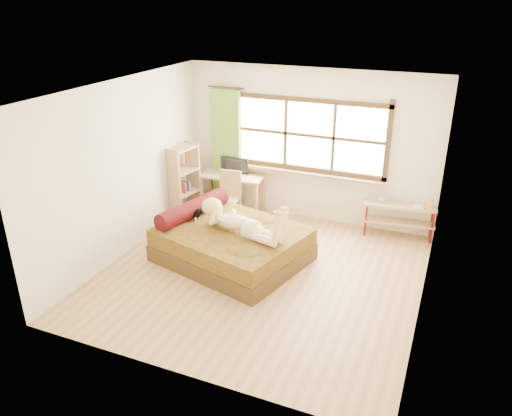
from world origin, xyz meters
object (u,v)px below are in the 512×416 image
at_px(desk, 232,180).
at_px(bookshelf, 183,182).
at_px(pipe_shelf, 400,213).
at_px(chair, 229,193).
at_px(woman, 239,213).
at_px(kitten, 193,212).
at_px(bed, 230,242).

xyz_separation_m(desk, bookshelf, (-0.72, -0.54, 0.05)).
bearing_deg(pipe_shelf, desk, 174.94).
bearing_deg(desk, chair, -79.20).
bearing_deg(woman, pipe_shelf, 56.14).
height_order(woman, kitten, woman).
distance_m(woman, desk, 1.98).
distance_m(bed, woman, 0.59).
xyz_separation_m(bed, woman, (0.20, -0.06, 0.55)).
bearing_deg(bed, bookshelf, 156.98).
bearing_deg(woman, desk, 133.04).
relative_size(desk, chair, 1.31).
bearing_deg(kitten, desk, 107.02).
xyz_separation_m(woman, kitten, (-0.87, 0.15, -0.19)).
height_order(bed, pipe_shelf, bed).
relative_size(bed, chair, 2.65).
relative_size(kitten, desk, 0.26).
bearing_deg(bed, chair, 130.81).
distance_m(desk, chair, 0.40).
distance_m(bed, chair, 1.47).
distance_m(desk, pipe_shelf, 3.05).
bearing_deg(kitten, bookshelf, 141.73).
bearing_deg(desk, bookshelf, -146.64).
bearing_deg(bed, woman, -2.73).
bearing_deg(kitten, pipe_shelf, 44.60).
relative_size(chair, pipe_shelf, 0.77).
bearing_deg(woman, chair, 136.25).
height_order(bed, woman, woman).
bearing_deg(chair, desk, 100.80).
distance_m(chair, pipe_shelf, 2.99).
xyz_separation_m(chair, bookshelf, (-0.82, -0.18, 0.17)).
xyz_separation_m(bed, chair, (-0.64, 1.31, 0.23)).
height_order(pipe_shelf, bookshelf, bookshelf).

